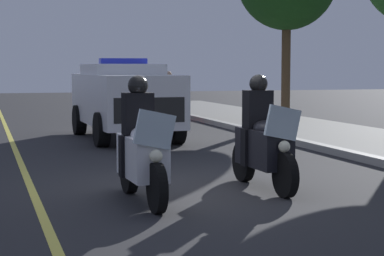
% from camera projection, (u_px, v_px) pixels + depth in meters
% --- Properties ---
extents(ground_plane, '(80.00, 80.00, 0.00)m').
position_uv_depth(ground_plane, '(194.00, 187.00, 10.53)').
color(ground_plane, '#28282B').
extents(lane_stripe_center, '(48.00, 0.12, 0.01)m').
position_uv_depth(lane_stripe_center, '(34.00, 196.00, 9.83)').
color(lane_stripe_center, '#E0D14C').
rests_on(lane_stripe_center, ground).
extents(police_motorcycle_lead_left, '(2.14, 0.58, 1.72)m').
position_uv_depth(police_motorcycle_lead_left, '(142.00, 151.00, 9.32)').
color(police_motorcycle_lead_left, black).
rests_on(police_motorcycle_lead_left, ground).
extents(police_motorcycle_lead_right, '(2.14, 0.58, 1.72)m').
position_uv_depth(police_motorcycle_lead_right, '(263.00, 143.00, 10.36)').
color(police_motorcycle_lead_right, black).
rests_on(police_motorcycle_lead_right, ground).
extents(police_suv, '(4.96, 2.19, 2.05)m').
position_uv_depth(police_suv, '(124.00, 97.00, 17.53)').
color(police_suv, silver).
rests_on(police_suv, ground).
extents(cyclist_background, '(1.76, 0.33, 1.69)m').
position_uv_depth(cyclist_background, '(169.00, 97.00, 22.96)').
color(cyclist_background, black).
rests_on(cyclist_background, ground).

